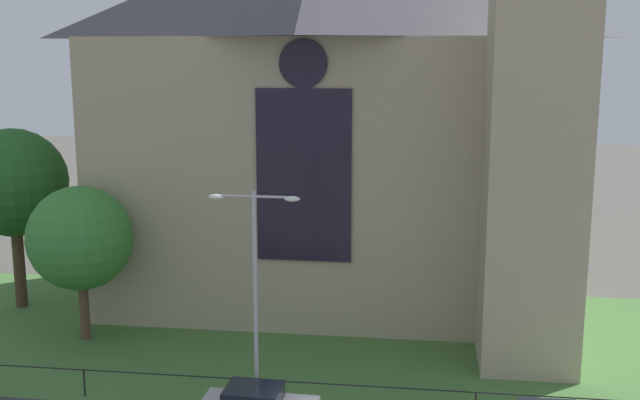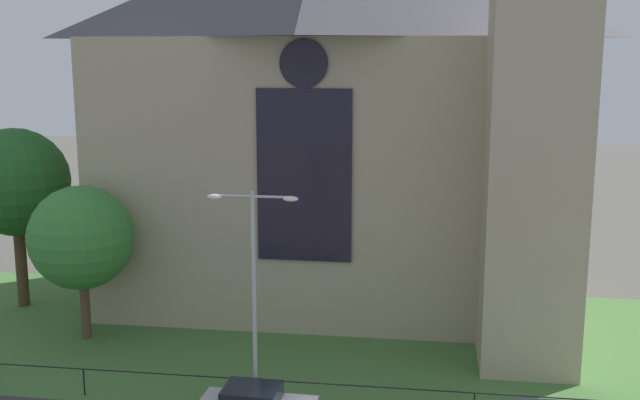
% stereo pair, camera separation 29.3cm
% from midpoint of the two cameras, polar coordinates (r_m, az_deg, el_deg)
% --- Properties ---
extents(ground, '(160.00, 160.00, 0.00)m').
position_cam_midpoint_polar(ground, '(37.04, 1.77, -10.18)').
color(ground, '#56544C').
extents(grass_verge, '(120.00, 20.00, 0.01)m').
position_cam_midpoint_polar(grass_verge, '(35.20, 1.39, -11.34)').
color(grass_verge, '#477538').
rests_on(grass_verge, ground).
extents(church_building, '(23.20, 16.20, 26.00)m').
position_cam_midpoint_polar(church_building, '(40.36, 1.38, 6.59)').
color(church_building, tan).
rests_on(church_building, ground).
extents(iron_railing, '(30.26, 0.07, 1.13)m').
position_cam_midpoint_polar(iron_railing, '(30.08, -3.28, -13.39)').
color(iron_railing, black).
rests_on(iron_railing, ground).
extents(tree_left_near, '(4.83, 4.83, 7.30)m').
position_cam_midpoint_polar(tree_left_near, '(37.26, -17.01, -2.69)').
color(tree_left_near, brown).
rests_on(tree_left_near, ground).
extents(tree_left_far, '(5.60, 5.60, 9.48)m').
position_cam_midpoint_polar(tree_left_far, '(42.88, -21.40, 1.20)').
color(tree_left_far, '#4C3823').
rests_on(tree_left_far, ground).
extents(streetlamp_near, '(3.37, 0.26, 8.41)m').
position_cam_midpoint_polar(streetlamp_near, '(28.59, -4.62, -5.40)').
color(streetlamp_near, '#B2B2B7').
rests_on(streetlamp_near, ground).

